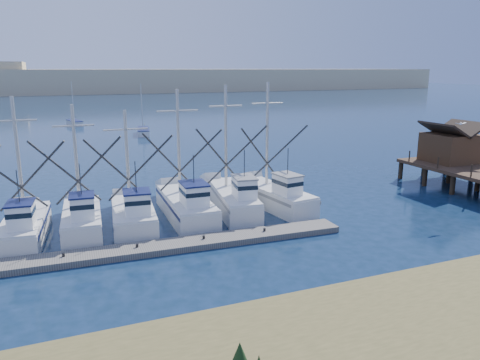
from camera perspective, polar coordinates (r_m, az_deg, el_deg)
ground at (r=25.99m, az=9.29°, el=-10.45°), size 500.00×500.00×0.00m
floating_dock at (r=27.94m, az=-14.46°, el=-8.55°), size 27.87×2.95×0.37m
dune_ridge at (r=230.52m, az=-19.56°, el=11.36°), size 360.00×60.00×10.00m
trawler_fleet at (r=32.37m, az=-13.90°, el=-4.05°), size 27.85×8.77×9.45m
sailboat_near at (r=77.46m, az=-11.71°, el=5.80°), size 2.83×6.64×8.10m
sailboat_far at (r=93.45m, az=-19.51°, el=6.59°), size 2.77×5.61×8.10m
flying_gull at (r=38.24m, az=25.32°, el=6.23°), size 0.99×0.18×0.18m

